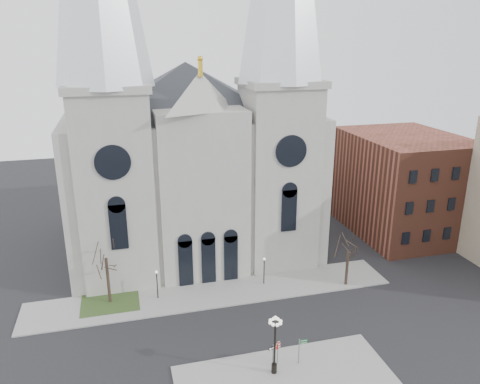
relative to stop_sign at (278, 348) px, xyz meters
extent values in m
plane|color=black|center=(-2.96, 1.95, -1.76)|extent=(160.00, 160.00, 0.00)
cube|color=gray|center=(-2.96, 12.95, -1.69)|extent=(40.00, 6.00, 0.14)
cube|color=#2B401B|center=(-13.96, 13.95, -1.67)|extent=(6.00, 5.00, 0.18)
cube|color=#9D9A93|center=(-2.96, 27.95, 7.24)|extent=(30.00, 24.00, 18.00)
pyramid|color=#2D3035|center=(-2.96, 27.95, 22.24)|extent=(33.00, 26.40, 6.00)
cube|color=#9D9A93|center=(-12.46, 19.45, 9.24)|extent=(8.00, 8.00, 22.00)
cylinder|color=black|center=(-12.46, 15.40, 13.24)|extent=(3.60, 0.30, 3.60)
cube|color=#9D9A93|center=(6.54, 19.45, 9.24)|extent=(8.00, 8.00, 22.00)
cylinder|color=black|center=(6.54, 15.40, 13.24)|extent=(3.60, 0.30, 3.60)
cube|color=#9D9A93|center=(-2.96, 17.95, 7.99)|extent=(10.00, 5.00, 19.50)
pyramid|color=#9D9A93|center=(-2.96, 17.95, 19.74)|extent=(11.00, 5.00, 4.00)
cube|color=brown|center=(27.04, 23.95, 5.24)|extent=(14.00, 18.00, 14.00)
cylinder|color=black|center=(-13.96, 13.95, 0.87)|extent=(0.32, 0.32, 5.25)
cylinder|color=black|center=(12.04, 10.95, 0.34)|extent=(0.32, 0.32, 4.20)
cylinder|color=black|center=(-8.96, 13.45, -0.12)|extent=(0.12, 0.12, 3.00)
sphere|color=white|center=(-8.96, 13.45, 1.48)|extent=(0.32, 0.32, 0.32)
cylinder|color=black|center=(3.04, 13.45, -0.12)|extent=(0.12, 0.12, 3.00)
sphere|color=white|center=(3.04, 13.45, 1.48)|extent=(0.32, 0.32, 0.32)
cylinder|color=slate|center=(0.00, 0.00, -0.53)|extent=(0.08, 0.08, 2.17)
cylinder|color=#A9150B|center=(0.00, 0.00, 0.22)|extent=(0.73, 0.27, 0.76)
cylinder|color=white|center=(0.00, 0.00, 0.22)|extent=(0.78, 0.27, 0.81)
cube|color=white|center=(0.00, 0.00, 0.34)|extent=(0.40, 0.15, 0.09)
cube|color=white|center=(0.00, 0.00, 0.10)|extent=(0.46, 0.16, 0.09)
cylinder|color=black|center=(-0.63, -1.00, 0.80)|extent=(0.17, 0.17, 4.83)
cylinder|color=black|center=(-0.63, -1.00, -1.20)|extent=(0.46, 0.46, 0.84)
sphere|color=white|center=(-0.63, -1.00, 3.68)|extent=(0.34, 0.34, 0.34)
cylinder|color=slate|center=(-0.47, -0.17, -0.56)|extent=(0.09, 0.09, 2.11)
cube|color=black|center=(-0.47, -0.17, 0.24)|extent=(0.90, 0.28, 0.30)
cylinder|color=slate|center=(1.77, -0.44, -0.40)|extent=(0.10, 0.10, 2.44)
cube|color=#0D5D21|center=(2.16, -0.46, 0.65)|extent=(0.69, 0.05, 0.17)
cube|color=#0D5D21|center=(2.16, -0.46, 0.43)|extent=(0.69, 0.05, 0.17)
camera|label=1|loc=(-11.69, -31.66, 25.20)|focal=35.00mm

